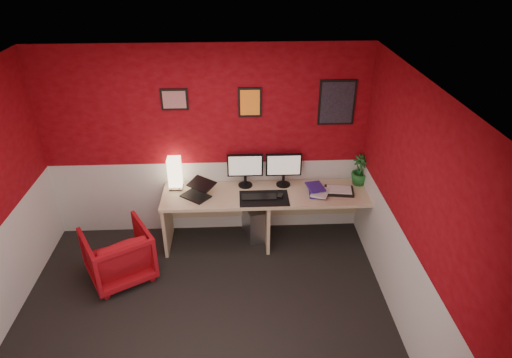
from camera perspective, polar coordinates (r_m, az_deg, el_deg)
name	(u,v)px	position (r m, az deg, el deg)	size (l,w,h in m)	color
ground	(204,325)	(4.88, -6.73, -18.13)	(4.00, 3.50, 0.01)	black
ceiling	(185,92)	(3.49, -9.13, 10.97)	(4.00, 3.50, 0.01)	white
wall_back	(206,145)	(5.57, -6.46, 4.39)	(4.00, 0.01, 2.50)	maroon
wall_right	(414,220)	(4.34, 19.65, -5.04)	(0.01, 3.50, 2.50)	maroon
wainscot_back	(209,196)	(5.92, -6.06, -2.23)	(4.00, 0.01, 1.00)	silver
wainscot_right	(400,282)	(4.78, 18.08, -12.51)	(0.01, 3.50, 1.00)	silver
desk	(267,218)	(5.70, 1.41, -5.00)	(2.60, 0.65, 0.73)	tan
shoji_lamp	(175,174)	(5.61, -10.38, 0.63)	(0.16, 0.16, 0.40)	#FFE5B2
laptop	(195,189)	(5.43, -7.83, -1.30)	(0.33, 0.23, 0.22)	black
monitor_left	(245,165)	(5.53, -1.41, 1.75)	(0.45, 0.06, 0.58)	black
monitor_right	(284,165)	(5.56, 3.61, 1.82)	(0.45, 0.06, 0.58)	black
desk_mat	(264,198)	(5.40, 1.05, -2.50)	(0.60, 0.38, 0.01)	black
keyboard	(259,197)	(5.40, 0.39, -2.32)	(0.42, 0.14, 0.02)	black
mouse	(280,196)	(5.42, 3.11, -2.18)	(0.06, 0.10, 0.03)	black
book_bottom	(309,192)	(5.54, 6.82, -1.73)	(0.21, 0.28, 0.03)	navy
book_middle	(312,191)	(5.52, 7.27, -1.54)	(0.20, 0.27, 0.02)	silver
book_top	(308,188)	(5.53, 6.69, -1.16)	(0.19, 0.26, 0.02)	navy
zen_tray	(339,191)	(5.62, 10.63, -1.52)	(0.35, 0.25, 0.03)	black
potted_plant	(360,170)	(5.77, 13.26, 1.10)	(0.22, 0.22, 0.39)	#19591E
pc_tower	(253,220)	(5.90, -0.40, -5.35)	(0.20, 0.45, 0.45)	#99999E
armchair	(118,254)	(5.42, -17.28, -9.19)	(0.69, 0.71, 0.64)	#A8070F
art_left	(174,99)	(5.37, -10.45, 10.03)	(0.32, 0.02, 0.26)	red
art_center	(250,102)	(5.34, -0.78, 9.84)	(0.28, 0.02, 0.36)	orange
art_right	(337,103)	(5.48, 10.37, 9.65)	(0.44, 0.02, 0.56)	black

